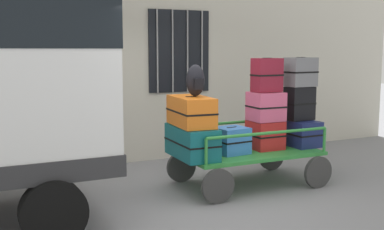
{
  "coord_description": "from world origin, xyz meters",
  "views": [
    {
      "loc": [
        -2.83,
        -5.72,
        2.04
      ],
      "look_at": [
        0.06,
        0.26,
        1.12
      ],
      "focal_mm": 44.86,
      "sensor_mm": 36.0,
      "label": 1
    }
  ],
  "objects_px": {
    "suitcase_center_bottom": "(265,135)",
    "suitcase_midright_top": "(301,72)",
    "suitcase_left_bottom": "(192,142)",
    "suitcase_midright_bottom": "(299,133)",
    "luggage_cart": "(248,158)",
    "suitcase_midright_middle": "(299,103)",
    "suitcase_left_middle": "(191,111)",
    "suitcase_center_top": "(267,75)",
    "backpack": "(196,81)",
    "suitcase_midleft_bottom": "(232,140)",
    "suitcase_center_middle": "(266,106)"
  },
  "relations": [
    {
      "from": "luggage_cart",
      "to": "suitcase_midright_top",
      "type": "bearing_deg",
      "value": 1.53
    },
    {
      "from": "suitcase_midright_middle",
      "to": "suitcase_center_middle",
      "type": "bearing_deg",
      "value": -179.73
    },
    {
      "from": "suitcase_left_bottom",
      "to": "suitcase_midright_bottom",
      "type": "height_order",
      "value": "suitcase_left_bottom"
    },
    {
      "from": "suitcase_left_middle",
      "to": "suitcase_center_top",
      "type": "height_order",
      "value": "suitcase_center_top"
    },
    {
      "from": "suitcase_center_top",
      "to": "suitcase_midright_top",
      "type": "distance_m",
      "value": 0.64
    },
    {
      "from": "suitcase_midright_bottom",
      "to": "suitcase_midright_middle",
      "type": "relative_size",
      "value": 1.27
    },
    {
      "from": "suitcase_midright_top",
      "to": "suitcase_left_middle",
      "type": "bearing_deg",
      "value": -179.56
    },
    {
      "from": "backpack",
      "to": "suitcase_midright_bottom",
      "type": "bearing_deg",
      "value": 1.47
    },
    {
      "from": "luggage_cart",
      "to": "suitcase_left_bottom",
      "type": "bearing_deg",
      "value": -179.18
    },
    {
      "from": "suitcase_center_middle",
      "to": "suitcase_midright_middle",
      "type": "relative_size",
      "value": 0.93
    },
    {
      "from": "luggage_cart",
      "to": "suitcase_center_middle",
      "type": "height_order",
      "value": "suitcase_center_middle"
    },
    {
      "from": "luggage_cart",
      "to": "suitcase_left_bottom",
      "type": "relative_size",
      "value": 2.25
    },
    {
      "from": "suitcase_midright_middle",
      "to": "suitcase_midleft_bottom",
      "type": "bearing_deg",
      "value": -177.05
    },
    {
      "from": "suitcase_left_bottom",
      "to": "suitcase_midright_top",
      "type": "distance_m",
      "value": 2.12
    },
    {
      "from": "suitcase_midright_middle",
      "to": "suitcase_midright_top",
      "type": "xyz_separation_m",
      "value": [
        0.0,
        -0.01,
        0.49
      ]
    },
    {
      "from": "suitcase_center_top",
      "to": "suitcase_midright_bottom",
      "type": "xyz_separation_m",
      "value": [
        0.63,
        -0.0,
        -0.93
      ]
    },
    {
      "from": "suitcase_left_bottom",
      "to": "backpack",
      "type": "height_order",
      "value": "backpack"
    },
    {
      "from": "suitcase_center_bottom",
      "to": "suitcase_midright_top",
      "type": "distance_m",
      "value": 1.14
    },
    {
      "from": "suitcase_center_top",
      "to": "suitcase_midright_middle",
      "type": "xyz_separation_m",
      "value": [
        0.63,
        0.01,
        -0.46
      ]
    },
    {
      "from": "suitcase_center_middle",
      "to": "suitcase_midright_middle",
      "type": "height_order",
      "value": "suitcase_midright_middle"
    },
    {
      "from": "suitcase_left_middle",
      "to": "suitcase_midleft_bottom",
      "type": "bearing_deg",
      "value": -4.04
    },
    {
      "from": "suitcase_midright_bottom",
      "to": "suitcase_midright_top",
      "type": "xyz_separation_m",
      "value": [
        -0.0,
        0.01,
        0.96
      ]
    },
    {
      "from": "suitcase_left_bottom",
      "to": "suitcase_midright_bottom",
      "type": "bearing_deg",
      "value": 0.9
    },
    {
      "from": "suitcase_left_middle",
      "to": "suitcase_center_top",
      "type": "distance_m",
      "value": 1.36
    },
    {
      "from": "suitcase_center_middle",
      "to": "backpack",
      "type": "xyz_separation_m",
      "value": [
        -1.22,
        -0.06,
        0.43
      ]
    },
    {
      "from": "suitcase_center_top",
      "to": "suitcase_midright_top",
      "type": "xyz_separation_m",
      "value": [
        0.63,
        0.0,
        0.03
      ]
    },
    {
      "from": "suitcase_center_bottom",
      "to": "suitcase_midright_middle",
      "type": "distance_m",
      "value": 0.78
    },
    {
      "from": "suitcase_left_bottom",
      "to": "suitcase_midleft_bottom",
      "type": "relative_size",
      "value": 1.99
    },
    {
      "from": "suitcase_midright_bottom",
      "to": "backpack",
      "type": "distance_m",
      "value": 2.05
    },
    {
      "from": "suitcase_midright_bottom",
      "to": "suitcase_left_middle",
      "type": "bearing_deg",
      "value": -179.83
    },
    {
      "from": "suitcase_left_bottom",
      "to": "suitcase_center_top",
      "type": "height_order",
      "value": "suitcase_center_top"
    },
    {
      "from": "suitcase_midright_bottom",
      "to": "suitcase_midright_top",
      "type": "relative_size",
      "value": 1.37
    },
    {
      "from": "suitcase_center_top",
      "to": "suitcase_midright_bottom",
      "type": "height_order",
      "value": "suitcase_center_top"
    },
    {
      "from": "suitcase_left_bottom",
      "to": "suitcase_center_middle",
      "type": "relative_size",
      "value": 1.94
    },
    {
      "from": "luggage_cart",
      "to": "suitcase_left_bottom",
      "type": "xyz_separation_m",
      "value": [
        -0.95,
        -0.01,
        0.33
      ]
    },
    {
      "from": "suitcase_center_bottom",
      "to": "suitcase_midright_top",
      "type": "xyz_separation_m",
      "value": [
        0.63,
        -0.01,
        0.95
      ]
    },
    {
      "from": "luggage_cart",
      "to": "suitcase_midright_middle",
      "type": "height_order",
      "value": "suitcase_midright_middle"
    },
    {
      "from": "suitcase_left_middle",
      "to": "suitcase_center_top",
      "type": "relative_size",
      "value": 1.76
    },
    {
      "from": "suitcase_midright_top",
      "to": "suitcase_center_middle",
      "type": "bearing_deg",
      "value": 179.74
    },
    {
      "from": "suitcase_center_middle",
      "to": "suitcase_midright_middle",
      "type": "bearing_deg",
      "value": 0.27
    },
    {
      "from": "suitcase_center_bottom",
      "to": "backpack",
      "type": "bearing_deg",
      "value": -177.07
    },
    {
      "from": "suitcase_midright_bottom",
      "to": "suitcase_midright_middle",
      "type": "height_order",
      "value": "suitcase_midright_middle"
    },
    {
      "from": "luggage_cart",
      "to": "suitcase_midleft_bottom",
      "type": "distance_m",
      "value": 0.44
    },
    {
      "from": "suitcase_midleft_bottom",
      "to": "suitcase_center_top",
      "type": "xyz_separation_m",
      "value": [
        0.63,
        0.05,
        0.94
      ]
    },
    {
      "from": "suitcase_midright_top",
      "to": "luggage_cart",
      "type": "bearing_deg",
      "value": -178.47
    },
    {
      "from": "suitcase_midright_middle",
      "to": "suitcase_midright_bottom",
      "type": "bearing_deg",
      "value": -90.0
    },
    {
      "from": "suitcase_center_bottom",
      "to": "suitcase_midleft_bottom",
      "type": "bearing_deg",
      "value": -174.14
    },
    {
      "from": "suitcase_left_middle",
      "to": "backpack",
      "type": "height_order",
      "value": "backpack"
    },
    {
      "from": "suitcase_center_bottom",
      "to": "suitcase_midright_bottom",
      "type": "relative_size",
      "value": 0.7
    },
    {
      "from": "luggage_cart",
      "to": "suitcase_left_middle",
      "type": "relative_size",
      "value": 2.39
    }
  ]
}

